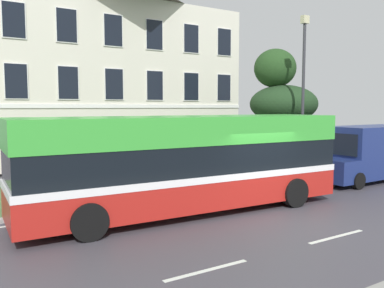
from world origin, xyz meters
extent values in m
cube|color=#444048|center=(0.00, 0.00, -0.03)|extent=(60.00, 56.00, 0.06)
cube|color=silver|center=(0.00, 3.65, 0.00)|extent=(54.00, 0.14, 0.01)
cube|color=silver|center=(-4.00, -1.80, 0.00)|extent=(2.00, 0.12, 0.01)
cube|color=silver|center=(0.00, -1.80, 0.00)|extent=(2.00, 0.12, 0.01)
cube|color=#9E9E99|center=(0.00, 4.12, 0.06)|extent=(57.00, 0.24, 0.12)
cube|color=#4B6C3D|center=(0.00, 7.47, 0.06)|extent=(57.00, 6.45, 0.12)
cube|color=silver|center=(0.83, 17.28, 4.73)|extent=(14.68, 9.65, 9.22)
cube|color=white|center=(0.83, 12.43, 3.34)|extent=(14.68, 0.06, 0.20)
cube|color=#2D333D|center=(0.83, 12.42, 1.22)|extent=(1.10, 0.06, 2.20)
cube|color=white|center=(-5.29, 12.42, 1.68)|extent=(1.09, 0.04, 1.72)
cube|color=black|center=(-5.29, 12.40, 1.68)|extent=(0.99, 0.03, 1.62)
cube|color=white|center=(-2.84, 12.42, 1.68)|extent=(1.09, 0.04, 1.72)
cube|color=black|center=(-2.84, 12.40, 1.68)|extent=(0.99, 0.03, 1.62)
cube|color=white|center=(-0.40, 12.42, 1.68)|extent=(1.09, 0.04, 1.72)
cube|color=black|center=(-0.40, 12.40, 1.68)|extent=(0.99, 0.03, 1.62)
cube|color=white|center=(2.05, 12.42, 1.68)|extent=(1.09, 0.04, 1.72)
cube|color=black|center=(2.05, 12.40, 1.68)|extent=(0.99, 0.03, 1.62)
cube|color=white|center=(4.50, 12.42, 1.68)|extent=(1.09, 0.04, 1.72)
cube|color=black|center=(4.50, 12.40, 1.68)|extent=(0.99, 0.03, 1.62)
cube|color=white|center=(6.94, 12.42, 1.68)|extent=(1.09, 0.04, 1.72)
cube|color=black|center=(6.94, 12.40, 1.68)|extent=(0.99, 0.03, 1.62)
cube|color=white|center=(-5.29, 12.42, 4.52)|extent=(1.09, 0.04, 1.72)
cube|color=black|center=(-5.29, 12.40, 4.52)|extent=(0.99, 0.03, 1.62)
cube|color=white|center=(-2.84, 12.42, 4.52)|extent=(1.09, 0.04, 1.72)
cube|color=black|center=(-2.84, 12.40, 4.52)|extent=(0.99, 0.03, 1.62)
cube|color=white|center=(-0.40, 12.42, 4.52)|extent=(1.09, 0.04, 1.72)
cube|color=black|center=(-0.40, 12.40, 4.52)|extent=(0.99, 0.03, 1.62)
cube|color=white|center=(2.05, 12.42, 4.52)|extent=(1.09, 0.04, 1.72)
cube|color=black|center=(2.05, 12.40, 4.52)|extent=(0.99, 0.03, 1.62)
cube|color=white|center=(4.50, 12.42, 4.52)|extent=(1.09, 0.04, 1.72)
cube|color=black|center=(4.50, 12.40, 4.52)|extent=(0.99, 0.03, 1.62)
cube|color=white|center=(6.94, 12.42, 4.52)|extent=(1.09, 0.04, 1.72)
cube|color=black|center=(6.94, 12.40, 4.52)|extent=(0.99, 0.03, 1.62)
cube|color=white|center=(-5.29, 12.42, 7.36)|extent=(1.09, 0.04, 1.72)
cube|color=black|center=(-5.29, 12.40, 7.36)|extent=(0.99, 0.03, 1.62)
cube|color=white|center=(-2.84, 12.42, 7.36)|extent=(1.09, 0.04, 1.72)
cube|color=black|center=(-2.84, 12.40, 7.36)|extent=(0.99, 0.03, 1.62)
cube|color=white|center=(-0.40, 12.42, 7.36)|extent=(1.09, 0.04, 1.72)
cube|color=black|center=(-0.40, 12.40, 7.36)|extent=(0.99, 0.03, 1.62)
cube|color=white|center=(2.05, 12.42, 7.36)|extent=(1.09, 0.04, 1.72)
cube|color=black|center=(2.05, 12.40, 7.36)|extent=(0.99, 0.03, 1.62)
cube|color=white|center=(4.50, 12.42, 7.36)|extent=(1.09, 0.04, 1.72)
cube|color=black|center=(4.50, 12.40, 7.36)|extent=(0.99, 0.03, 1.62)
cube|color=white|center=(6.94, 12.42, 7.36)|extent=(1.09, 0.04, 1.72)
cube|color=black|center=(6.94, 12.40, 7.36)|extent=(0.99, 0.03, 1.62)
cube|color=black|center=(0.83, 4.40, 1.07)|extent=(14.10, 0.04, 0.04)
cube|color=black|center=(0.83, 4.40, 0.20)|extent=(14.10, 0.04, 0.04)
cylinder|color=black|center=(-6.22, 4.40, 0.59)|extent=(0.02, 0.02, 0.95)
cylinder|color=black|center=(-5.77, 4.40, 0.59)|extent=(0.02, 0.02, 0.95)
cylinder|color=black|center=(-5.31, 4.40, 0.59)|extent=(0.02, 0.02, 0.95)
cylinder|color=black|center=(-4.86, 4.40, 0.59)|extent=(0.02, 0.02, 0.95)
cylinder|color=black|center=(-4.40, 4.40, 0.59)|extent=(0.02, 0.02, 0.95)
cylinder|color=black|center=(-3.95, 4.40, 0.59)|extent=(0.02, 0.02, 0.95)
cylinder|color=black|center=(-3.49, 4.40, 0.59)|extent=(0.02, 0.02, 0.95)
cylinder|color=black|center=(-3.04, 4.40, 0.59)|extent=(0.02, 0.02, 0.95)
cylinder|color=black|center=(-2.58, 4.40, 0.59)|extent=(0.02, 0.02, 0.95)
cylinder|color=black|center=(-2.13, 4.40, 0.59)|extent=(0.02, 0.02, 0.95)
cylinder|color=black|center=(-1.67, 4.40, 0.59)|extent=(0.02, 0.02, 0.95)
cylinder|color=black|center=(-1.22, 4.40, 0.59)|extent=(0.02, 0.02, 0.95)
cylinder|color=black|center=(-0.76, 4.40, 0.59)|extent=(0.02, 0.02, 0.95)
cylinder|color=black|center=(-0.31, 4.40, 0.59)|extent=(0.02, 0.02, 0.95)
cylinder|color=black|center=(0.15, 4.40, 0.59)|extent=(0.02, 0.02, 0.95)
cylinder|color=black|center=(0.60, 4.40, 0.59)|extent=(0.02, 0.02, 0.95)
cylinder|color=black|center=(1.05, 4.40, 0.59)|extent=(0.02, 0.02, 0.95)
cylinder|color=black|center=(1.51, 4.40, 0.59)|extent=(0.02, 0.02, 0.95)
cylinder|color=black|center=(1.96, 4.40, 0.59)|extent=(0.02, 0.02, 0.95)
cylinder|color=black|center=(2.42, 4.40, 0.59)|extent=(0.02, 0.02, 0.95)
cylinder|color=black|center=(2.87, 4.40, 0.59)|extent=(0.02, 0.02, 0.95)
cylinder|color=black|center=(3.33, 4.40, 0.59)|extent=(0.02, 0.02, 0.95)
cylinder|color=black|center=(3.78, 4.40, 0.59)|extent=(0.02, 0.02, 0.95)
cylinder|color=black|center=(4.24, 4.40, 0.59)|extent=(0.02, 0.02, 0.95)
cylinder|color=black|center=(4.69, 4.40, 0.59)|extent=(0.02, 0.02, 0.95)
cylinder|color=black|center=(5.15, 4.40, 0.59)|extent=(0.02, 0.02, 0.95)
cylinder|color=black|center=(5.60, 4.40, 0.59)|extent=(0.02, 0.02, 0.95)
cylinder|color=black|center=(6.06, 4.40, 0.59)|extent=(0.02, 0.02, 0.95)
cylinder|color=black|center=(6.51, 4.40, 0.59)|extent=(0.02, 0.02, 0.95)
cylinder|color=black|center=(6.97, 4.40, 0.59)|extent=(0.02, 0.02, 0.95)
cylinder|color=black|center=(7.42, 4.40, 0.59)|extent=(0.02, 0.02, 0.95)
cylinder|color=black|center=(7.88, 4.40, 0.59)|extent=(0.02, 0.02, 0.95)
cylinder|color=#423328|center=(7.50, 8.03, 1.12)|extent=(0.37, 0.37, 1.99)
ellipsoid|color=#1B3C21|center=(7.48, 8.03, 1.51)|extent=(4.47, 4.47, 2.55)
ellipsoid|color=#1F3A1E|center=(7.64, 7.85, 3.46)|extent=(3.69, 3.69, 2.07)
ellipsoid|color=#23421D|center=(7.28, 8.19, 5.42)|extent=(2.29, 2.29, 2.10)
cube|color=#B11F19|center=(-1.98, 2.33, 0.76)|extent=(10.47, 2.98, 0.99)
cube|color=white|center=(-1.98, 2.33, 1.21)|extent=(10.49, 3.00, 0.20)
cube|color=black|center=(-1.98, 2.33, 1.72)|extent=(10.39, 2.93, 0.94)
cube|color=green|center=(-1.98, 2.33, 2.60)|extent=(10.47, 2.98, 0.83)
cube|color=black|center=(3.23, 2.12, 1.67)|extent=(0.15, 2.14, 0.86)
cube|color=black|center=(3.23, 2.12, 2.56)|extent=(0.14, 1.83, 0.53)
cylinder|color=silver|center=(3.26, 2.93, 0.48)|extent=(0.05, 0.20, 0.20)
cylinder|color=silver|center=(3.19, 1.30, 0.48)|extent=(0.05, 0.20, 0.20)
cylinder|color=black|center=(1.50, 3.41, 0.48)|extent=(0.97, 0.34, 0.96)
cylinder|color=black|center=(1.39, 0.97, 0.48)|extent=(0.97, 0.34, 0.96)
cylinder|color=black|center=(-5.35, 3.70, 0.48)|extent=(0.97, 0.34, 0.96)
cylinder|color=black|center=(-5.45, 1.26, 0.48)|extent=(0.97, 0.34, 0.96)
cube|color=navy|center=(5.25, 2.57, 0.69)|extent=(1.11, 1.94, 0.94)
cube|color=navy|center=(7.95, 2.60, 1.34)|extent=(4.36, 1.98, 2.23)
cube|color=black|center=(5.77, 2.57, 1.74)|extent=(0.08, 1.55, 0.91)
cylinder|color=black|center=(5.69, 1.65, 0.34)|extent=(0.68, 0.23, 0.68)
cylinder|color=black|center=(5.67, 3.50, 0.34)|extent=(0.68, 0.23, 0.68)
cylinder|color=black|center=(9.13, 3.54, 0.34)|extent=(0.68, 0.23, 0.68)
cylinder|color=#333338|center=(6.24, 5.17, 3.65)|extent=(0.14, 0.14, 7.06)
cube|color=beige|center=(6.24, 5.17, 7.36)|extent=(0.36, 0.24, 0.36)
camera|label=1|loc=(-8.45, -8.32, 3.30)|focal=37.68mm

